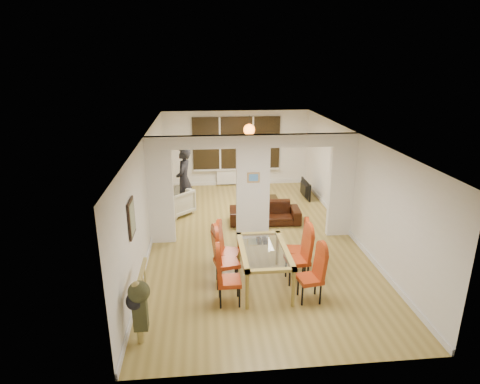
{
  "coord_description": "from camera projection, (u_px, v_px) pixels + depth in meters",
  "views": [
    {
      "loc": [
        -1.2,
        -9.11,
        4.28
      ],
      "look_at": [
        -0.25,
        0.6,
        1.01
      ],
      "focal_mm": 30.0,
      "sensor_mm": 36.0,
      "label": 1
    }
  ],
  "objects": [
    {
      "name": "radiator",
      "position": [
        237.0,
        177.0,
        14.12
      ],
      "size": [
        1.4,
        0.08,
        0.5
      ],
      "primitive_type": "cube",
      "color": "white",
      "rests_on": "floor"
    },
    {
      "name": "divider_wall",
      "position": [
        253.0,
        188.0,
        9.65
      ],
      "size": [
        5.0,
        0.18,
        2.6
      ],
      "primitive_type": "cube",
      "color": "white",
      "rests_on": "floor"
    },
    {
      "name": "sofa",
      "position": [
        265.0,
        213.0,
        10.92
      ],
      "size": [
        1.95,
        0.85,
        0.56
      ],
      "primitive_type": "imported",
      "rotation": [
        0.0,
        0.0,
        -0.05
      ],
      "color": "black",
      "rests_on": "floor"
    },
    {
      "name": "person",
      "position": [
        184.0,
        180.0,
        11.54
      ],
      "size": [
        0.77,
        0.58,
        1.89
      ],
      "primitive_type": "imported",
      "rotation": [
        0.0,
        0.0,
        -1.77
      ],
      "color": "black",
      "rests_on": "floor"
    },
    {
      "name": "bowl",
      "position": [
        258.0,
        197.0,
        12.15
      ],
      "size": [
        0.22,
        0.22,
        0.05
      ],
      "primitive_type": "imported",
      "color": "black",
      "rests_on": "coffee_table"
    },
    {
      "name": "dining_chair_lc",
      "position": [
        229.0,
        249.0,
        8.31
      ],
      "size": [
        0.51,
        0.51,
        1.04
      ],
      "primitive_type": null,
      "rotation": [
        0.0,
        0.0,
        -0.25
      ],
      "color": "#9E3010",
      "rests_on": "floor"
    },
    {
      "name": "room_walls",
      "position": [
        253.0,
        188.0,
        9.65
      ],
      "size": [
        5.0,
        9.0,
        2.6
      ],
      "primitive_type": null,
      "color": "silver",
      "rests_on": "floor"
    },
    {
      "name": "bottle",
      "position": [
        259.0,
        193.0,
        12.23
      ],
      "size": [
        0.07,
        0.07,
        0.27
      ],
      "primitive_type": "cylinder",
      "color": "#143F19",
      "rests_on": "coffee_table"
    },
    {
      "name": "dining_chair_ra",
      "position": [
        310.0,
        275.0,
        7.32
      ],
      "size": [
        0.47,
        0.47,
        1.03
      ],
      "primitive_type": null,
      "rotation": [
        0.0,
        0.0,
        0.16
      ],
      "color": "#9E3010",
      "rests_on": "floor"
    },
    {
      "name": "floor",
      "position": [
        252.0,
        237.0,
        10.07
      ],
      "size": [
        5.0,
        9.0,
        0.01
      ],
      "primitive_type": "cube",
      "color": "olive",
      "rests_on": "ground"
    },
    {
      "name": "dining_chair_rb",
      "position": [
        297.0,
        256.0,
        7.94
      ],
      "size": [
        0.48,
        0.48,
        1.1
      ],
      "primitive_type": null,
      "rotation": [
        0.0,
        0.0,
        0.1
      ],
      "color": "#9E3010",
      "rests_on": "floor"
    },
    {
      "name": "dining_chair_lb",
      "position": [
        227.0,
        259.0,
        7.81
      ],
      "size": [
        0.53,
        0.53,
        1.14
      ],
      "primitive_type": null,
      "rotation": [
        0.0,
        0.0,
        0.2
      ],
      "color": "#9E3010",
      "rests_on": "floor"
    },
    {
      "name": "television",
      "position": [
        303.0,
        189.0,
        12.86
      ],
      "size": [
        0.97,
        0.16,
        0.56
      ],
      "primitive_type": "imported",
      "rotation": [
        0.0,
        0.0,
        1.6
      ],
      "color": "black",
      "rests_on": "floor"
    },
    {
      "name": "pillar_photo",
      "position": [
        253.0,
        177.0,
        9.47
      ],
      "size": [
        0.3,
        0.03,
        0.25
      ],
      "primitive_type": "cube",
      "color": "#4C8CD8",
      "rests_on": "divider_wall"
    },
    {
      "name": "dining_table",
      "position": [
        264.0,
        267.0,
        7.86
      ],
      "size": [
        0.93,
        1.66,
        0.78
      ],
      "primitive_type": null,
      "color": "olive",
      "rests_on": "floor"
    },
    {
      "name": "shoes",
      "position": [
        262.0,
        241.0,
        9.76
      ],
      "size": [
        0.24,
        0.26,
        0.1
      ],
      "primitive_type": null,
      "color": "black",
      "rests_on": "floor"
    },
    {
      "name": "pendant_light",
      "position": [
        249.0,
        130.0,
        12.53
      ],
      "size": [
        0.36,
        0.36,
        0.36
      ],
      "primitive_type": "sphere",
      "color": "orange",
      "rests_on": "room_walls"
    },
    {
      "name": "armchair",
      "position": [
        176.0,
        202.0,
        11.45
      ],
      "size": [
        1.15,
        1.15,
        0.75
      ],
      "primitive_type": "imported",
      "rotation": [
        0.0,
        0.0,
        -0.82
      ],
      "color": "beige",
      "rests_on": "floor"
    },
    {
      "name": "coffee_table",
      "position": [
        260.0,
        201.0,
        12.27
      ],
      "size": [
        1.08,
        0.63,
        0.24
      ],
      "primitive_type": null,
      "rotation": [
        0.0,
        0.0,
        -0.11
      ],
      "color": "black",
      "rests_on": "floor"
    },
    {
      "name": "dining_chair_rc",
      "position": [
        296.0,
        247.0,
        8.42
      ],
      "size": [
        0.46,
        0.46,
        1.02
      ],
      "primitive_type": null,
      "rotation": [
        0.0,
        0.0,
        -0.14
      ],
      "color": "#9E3010",
      "rests_on": "floor"
    },
    {
      "name": "wall_poster",
      "position": [
        132.0,
        218.0,
        7.07
      ],
      "size": [
        0.04,
        0.52,
        0.67
      ],
      "primitive_type": "cube",
      "color": "gray",
      "rests_on": "room_walls"
    },
    {
      "name": "stair_newel",
      "position": [
        143.0,
        294.0,
        6.67
      ],
      "size": [
        0.4,
        1.2,
        1.1
      ],
      "primitive_type": null,
      "color": "tan",
      "rests_on": "floor"
    },
    {
      "name": "bay_window_blinds",
      "position": [
        236.0,
        143.0,
        13.78
      ],
      "size": [
        3.0,
        0.08,
        1.8
      ],
      "primitive_type": "cube",
      "color": "black",
      "rests_on": "room_walls"
    },
    {
      "name": "dining_chair_la",
      "position": [
        229.0,
        277.0,
        7.23
      ],
      "size": [
        0.42,
        0.42,
        1.06
      ],
      "primitive_type": null,
      "rotation": [
        0.0,
        0.0,
        0.0
      ],
      "color": "#9E3010",
      "rests_on": "floor"
    }
  ]
}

